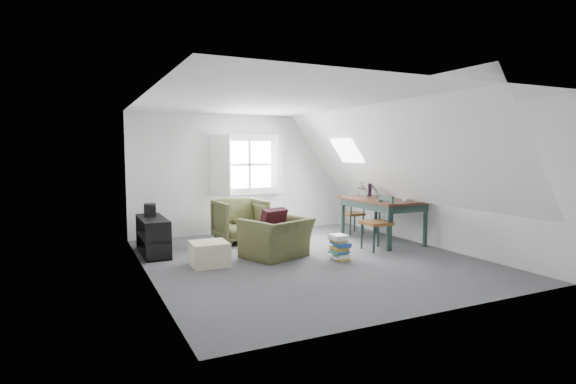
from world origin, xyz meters
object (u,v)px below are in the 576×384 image
dining_chair_far (354,213)px  media_shelf (153,238)px  dining_table (382,204)px  armchair_near (277,257)px  ottoman (209,254)px  magazine_stack (339,247)px  armchair_far (240,242)px  dining_chair_near (378,222)px

dining_chair_far → media_shelf: dining_chair_far is taller
dining_table → armchair_near: bearing=-169.9°
ottoman → media_shelf: bearing=120.1°
media_shelf → dining_chair_far: bearing=3.1°
media_shelf → magazine_stack: media_shelf is taller
armchair_far → dining_chair_near: (1.97, -1.70, 0.50)m
dining_table → dining_chair_far: dining_chair_far is taller
media_shelf → armchair_far: bearing=13.9°
dining_chair_far → armchair_near: bearing=33.2°
dining_table → media_shelf: size_ratio=1.37×
armchair_far → dining_chair_far: bearing=-8.0°
armchair_far → armchair_near: bearing=-88.1°
armchair_near → dining_table: (2.36, 0.32, 0.72)m
armchair_near → magazine_stack: magazine_stack is taller
dining_table → dining_chair_near: size_ratio=1.75×
ottoman → media_shelf: 1.30m
armchair_far → dining_chair_far: dining_chair_far is taller
armchair_near → ottoman: 1.16m
media_shelf → dining_chair_near: bearing=-18.9°
dining_chair_far → magazine_stack: bearing=56.3°
ottoman → dining_chair_far: size_ratio=0.65×
armchair_near → media_shelf: bearing=-52.4°
armchair_far → magazine_stack: 2.27m
media_shelf → magazine_stack: (2.63, -1.67, -0.08)m
dining_table → media_shelf: (-4.15, 0.75, -0.44)m
armchair_far → ottoman: 1.83m
armchair_near → armchair_far: armchair_far is taller
armchair_far → ottoman: size_ratio=1.67×
armchair_near → dining_table: dining_table is taller
dining_table → dining_chair_near: dining_chair_near is taller
ottoman → dining_table: 3.56m
armchair_near → ottoman: bearing=-19.2°
dining_chair_near → magazine_stack: dining_chair_near is taller
armchair_near → media_shelf: (-1.79, 1.07, 0.28)m
dining_chair_near → media_shelf: size_ratio=0.78×
armchair_far → dining_table: (2.48, -1.14, 0.72)m
armchair_near → dining_table: 2.49m
dining_chair_near → armchair_near: bearing=-94.4°
media_shelf → magazine_stack: 3.12m
armchair_far → media_shelf: 1.74m
armchair_near → dining_chair_far: bearing=-173.8°
armchair_near → dining_chair_far: size_ratio=1.20×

